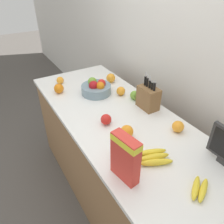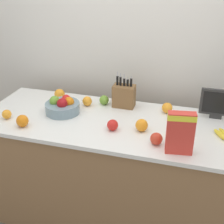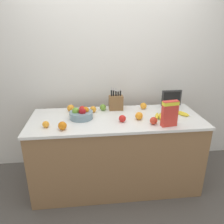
% 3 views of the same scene
% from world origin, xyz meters
% --- Properties ---
extents(ground_plane, '(14.00, 14.00, 0.00)m').
position_xyz_m(ground_plane, '(0.00, 0.00, 0.00)').
color(ground_plane, '#514C47').
extents(wall_back, '(9.00, 0.06, 2.60)m').
position_xyz_m(wall_back, '(0.00, 0.60, 1.30)').
color(wall_back, silver).
rests_on(wall_back, ground_plane).
extents(counter, '(1.95, 0.78, 0.89)m').
position_xyz_m(counter, '(0.00, 0.00, 0.45)').
color(counter, olive).
rests_on(counter, ground_plane).
extents(knife_block, '(0.17, 0.11, 0.29)m').
position_xyz_m(knife_block, '(0.03, 0.27, 0.98)').
color(knife_block, brown).
rests_on(knife_block, counter).
extents(small_monitor, '(0.25, 0.03, 0.23)m').
position_xyz_m(small_monitor, '(0.74, 0.26, 1.01)').
color(small_monitor, '#2D2D2D').
rests_on(small_monitor, counter).
extents(cereal_box, '(0.17, 0.09, 0.27)m').
position_xyz_m(cereal_box, '(0.51, -0.28, 1.04)').
color(cereal_box, red).
rests_on(cereal_box, counter).
extents(fruit_bowl, '(0.26, 0.26, 0.13)m').
position_xyz_m(fruit_bowl, '(-0.39, 0.03, 0.94)').
color(fruit_bowl, gray).
rests_on(fruit_bowl, counter).
extents(banana_bunch_left, '(0.14, 0.18, 0.03)m').
position_xyz_m(banana_bunch_left, '(0.78, -0.01, 0.91)').
color(banana_bunch_left, yellow).
rests_on(banana_bunch_left, counter).
extents(banana_bunch_right, '(0.19, 0.22, 0.04)m').
position_xyz_m(banana_bunch_right, '(0.50, -0.07, 0.91)').
color(banana_bunch_right, yellow).
rests_on(banana_bunch_right, counter).
extents(apple_front, '(0.08, 0.08, 0.08)m').
position_xyz_m(apple_front, '(0.05, -0.13, 0.93)').
color(apple_front, red).
rests_on(apple_front, counter).
extents(apple_rightmost, '(0.08, 0.08, 0.08)m').
position_xyz_m(apple_rightmost, '(0.37, -0.23, 0.93)').
color(apple_rightmost, red).
rests_on(apple_rightmost, counter).
extents(apple_near_bananas, '(0.08, 0.08, 0.08)m').
position_xyz_m(apple_near_bananas, '(-0.13, 0.25, 0.93)').
color(apple_near_bananas, '#6B9E33').
rests_on(apple_near_bananas, counter).
extents(orange_back_center, '(0.08, 0.08, 0.08)m').
position_xyz_m(orange_back_center, '(-0.26, 0.20, 0.93)').
color(orange_back_center, orange).
rests_on(orange_back_center, counter).
extents(orange_near_bowl, '(0.09, 0.09, 0.09)m').
position_xyz_m(orange_near_bowl, '(-0.58, -0.26, 0.93)').
color(orange_near_bowl, orange).
rests_on(orange_near_bowl, counter).
extents(orange_front_left, '(0.08, 0.08, 0.08)m').
position_xyz_m(orange_front_left, '(0.38, 0.25, 0.93)').
color(orange_front_left, orange).
rests_on(orange_front_left, counter).
extents(orange_front_right, '(0.09, 0.09, 0.09)m').
position_xyz_m(orange_front_right, '(-0.53, 0.25, 0.93)').
color(orange_front_right, orange).
rests_on(orange_front_right, counter).
extents(orange_by_cereal, '(0.09, 0.09, 0.09)m').
position_xyz_m(orange_by_cereal, '(0.24, -0.08, 0.93)').
color(orange_by_cereal, orange).
rests_on(orange_by_cereal, counter).
extents(orange_mid_left, '(0.07, 0.07, 0.07)m').
position_xyz_m(orange_mid_left, '(-0.75, -0.18, 0.92)').
color(orange_mid_left, orange).
rests_on(orange_mid_left, counter).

